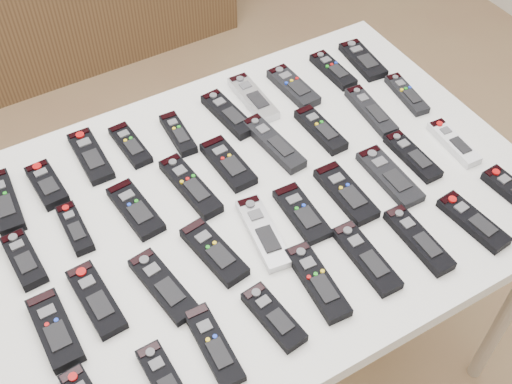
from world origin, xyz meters
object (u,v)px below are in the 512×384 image
remote_30 (166,382)px  remote_32 (274,317)px  remote_8 (333,70)px  remote_28 (454,143)px  remote_16 (321,130)px  remote_34 (366,258)px  remote_14 (228,163)px  remote_35 (419,240)px  remote_7 (293,87)px  remote_0 (4,202)px  remote_2 (91,156)px  remote_24 (302,213)px  remote_9 (363,60)px  remote_10 (24,259)px  remote_36 (473,222)px  remote_31 (214,345)px  remote_17 (371,111)px  remote_20 (96,299)px  remote_15 (273,143)px  remote_3 (130,145)px  remote_22 (214,252)px  remote_23 (263,233)px  remote_25 (346,193)px  remote_6 (253,98)px  remote_27 (413,156)px  remote_33 (317,282)px  remote_4 (178,134)px  remote_21 (163,286)px  remote_18 (407,94)px  remote_5 (228,114)px  remote_19 (55,330)px  remote_26 (390,176)px  remote_13 (190,186)px  remote_1 (47,185)px  remote_12 (135,209)px

remote_30 → remote_32: bearing=2.7°
remote_8 → remote_28: bearing=-77.7°
remote_16 → remote_34: 0.39m
remote_14 → remote_35: same height
remote_32 → remote_28: bearing=10.8°
remote_7 → remote_0: bearing=177.8°
remote_2 → remote_24: 0.52m
remote_9 → remote_16: size_ratio=1.00×
remote_10 → remote_36: bearing=-27.1°
remote_31 → remote_17: bearing=32.4°
remote_20 → remote_32: bearing=-40.1°
remote_20 → remote_15: bearing=17.2°
remote_3 → remote_22: remote_22 is taller
remote_2 → remote_24: (0.34, -0.40, -0.00)m
remote_32 → remote_2: bearing=98.0°
remote_23 → remote_25: size_ratio=1.11×
remote_6 → remote_27: remote_6 is taller
remote_14 → remote_33: same height
remote_4 → remote_27: 0.57m
remote_23 → remote_33: (0.03, -0.16, 0.00)m
remote_20 → remote_21: size_ratio=0.95×
remote_4 → remote_8: remote_4 is taller
remote_18 → remote_2: bearing=172.7°
remote_5 → remote_33: (-0.08, -0.53, 0.00)m
remote_33 → remote_23: bearing=104.7°
remote_19 → remote_27: bearing=0.7°
remote_2 → remote_22: bearing=-72.4°
remote_0 → remote_30: bearing=-73.8°
remote_9 → remote_36: (-0.13, -0.58, 0.00)m
remote_16 → remote_18: (0.27, 0.00, -0.00)m
remote_10 → remote_2: bearing=40.9°
remote_22 → remote_24: remote_22 is taller
remote_15 → remote_32: remote_15 is taller
remote_35 → remote_24: bearing=133.6°
remote_26 → remote_34: (-0.18, -0.16, 0.00)m
remote_13 → remote_35: 0.51m
remote_24 → remote_22: bearing=-178.5°
remote_10 → remote_3: bearing=29.5°
remote_15 → remote_35: size_ratio=1.10×
remote_2 → remote_8: size_ratio=1.12×
remote_7 → remote_32: same height
remote_23 → remote_3: bearing=118.0°
remote_25 → remote_35: same height
remote_10 → remote_35: bearing=-29.6°
remote_1 → remote_6: bearing=-0.7°
remote_25 → remote_12: bearing=156.1°
remote_1 → remote_35: (0.63, -0.55, 0.00)m
remote_16 → remote_18: size_ratio=1.05×
remote_7 → remote_24: 0.43m
remote_2 → remote_9: 0.78m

